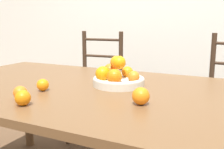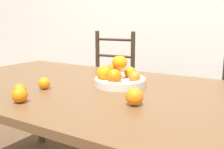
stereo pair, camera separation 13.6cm
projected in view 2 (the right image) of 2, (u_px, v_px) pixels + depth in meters
name	position (u px, v px, depth m)	size (l,w,h in m)	color
wall_back	(181.00, 1.00, 2.69)	(8.00, 0.06, 2.60)	silver
dining_table	(87.00, 99.00, 1.46)	(1.94, 1.10, 0.74)	brown
fruit_bowl	(119.00, 77.00, 1.44)	(0.28, 0.28, 0.17)	beige
orange_loose_0	(134.00, 97.00, 1.09)	(0.08, 0.08, 0.08)	orange
orange_loose_1	(20.00, 90.00, 1.22)	(0.06, 0.06, 0.06)	orange
orange_loose_2	(44.00, 83.00, 1.37)	(0.06, 0.06, 0.06)	orange
orange_loose_3	(20.00, 95.00, 1.13)	(0.07, 0.07, 0.07)	orange
chair_left	(108.00, 90.00, 2.45)	(0.45, 0.43, 1.00)	#382619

